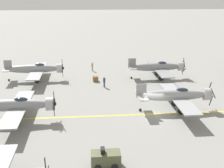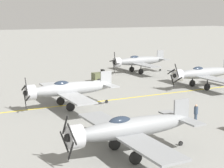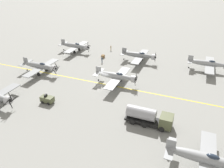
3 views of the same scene
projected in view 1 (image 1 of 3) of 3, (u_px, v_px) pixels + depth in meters
The scene contains 10 objects.
ground_plane at pixel (154, 114), 39.06m from camera, with size 400.00×400.00×0.00m, color gray.
taxiway_stripe at pixel (154, 114), 39.06m from camera, with size 0.30×160.00×0.01m, color yellow.
airplane_near_center at pixel (15, 105), 36.37m from camera, with size 12.00×9.98×3.65m.
airplane_mid_center at pixel (176, 95), 39.79m from camera, with size 12.00×9.98×3.65m.
airplane_near_left at pixel (35, 69), 52.80m from camera, with size 12.00×9.98×3.67m.
airplane_mid_left at pixel (158, 67), 54.11m from camera, with size 12.00×9.98×3.65m.
tow_tractor at pixel (106, 158), 27.40m from camera, with size 1.57×2.60×1.79m.
ground_crew_walking at pixel (92, 66), 59.26m from camera, with size 0.36×0.36×1.66m.
ground_crew_inspecting at pixel (104, 81), 49.47m from camera, with size 0.37×0.37×1.71m.
supply_crate_by_tanker at pixel (95, 79), 52.83m from camera, with size 1.02×0.85×0.85m, color brown.
Camera 1 is at (35.60, -8.53, 15.09)m, focal length 50.00 mm.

